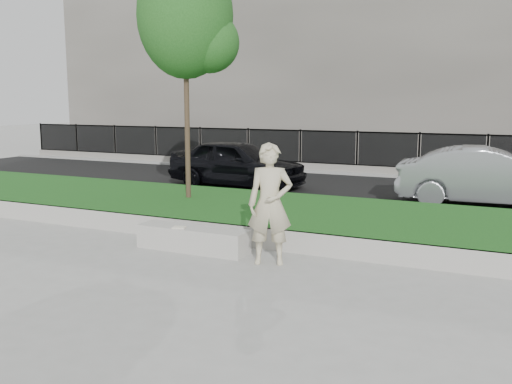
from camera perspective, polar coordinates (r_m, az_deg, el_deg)
The scene contains 13 objects.
ground at distance 9.97m, azimuth -5.22°, elevation -6.68°, with size 90.00×90.00×0.00m, color gray.
grass_bank at distance 12.53m, azimuth 1.73°, elevation -2.41°, with size 34.00×4.00×0.40m, color #0D3710.
grass_kerb at distance 10.80m, azimuth -2.44°, elevation -4.31°, with size 34.00×0.08×0.40m, color #A4A19A.
street at distance 17.66m, azimuth 8.87°, elevation 0.31°, with size 34.00×7.00×0.04m, color black.
far_pavement at distance 21.97m, azimuth 12.20°, elevation 2.05°, with size 34.00×3.00×0.12m, color gray.
iron_fence at distance 20.95m, azimuth 11.62°, elevation 3.06°, with size 32.00×0.30×1.50m.
building_facade at distance 28.76m, azimuth 15.81°, elevation 13.43°, with size 34.00×10.00×10.00m, color #5A554E.
stone_bench at distance 10.48m, azimuth -6.34°, elevation -4.69°, with size 2.12×0.53×0.43m, color #A4A19A.
man at distance 9.45m, azimuth 1.42°, elevation -1.22°, with size 0.74×0.49×2.03m, color beige.
book at distance 10.40m, azimuth -7.69°, elevation -3.53°, with size 0.23×0.17×0.03m, color silver.
young_tree at distance 13.74m, azimuth -6.72°, elevation 16.70°, with size 2.32×2.22×5.68m.
car_dark at distance 17.68m, azimuth -1.93°, elevation 2.91°, with size 1.75×4.34×1.48m, color black.
car_silver at distance 15.58m, azimuth 22.31°, elevation 1.39°, with size 1.58×4.54×1.50m, color gray.
Camera 1 is at (4.89, -8.25, 2.73)m, focal length 40.00 mm.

